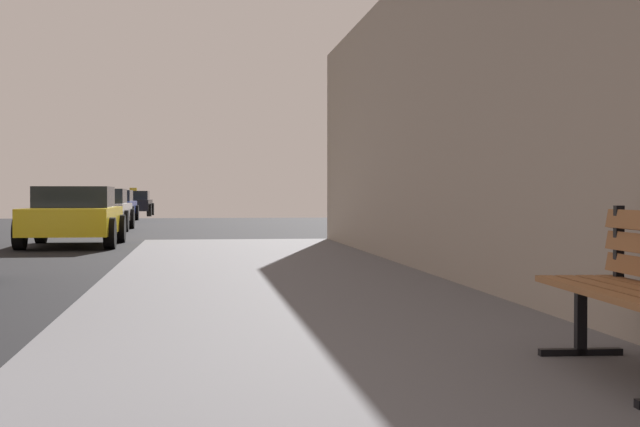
{
  "coord_description": "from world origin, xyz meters",
  "views": [
    {
      "loc": [
        3.08,
        -4.01,
        1.11
      ],
      "look_at": [
        3.85,
        1.89,
        0.98
      ],
      "focal_mm": 52.9,
      "sensor_mm": 36.0,
      "label": 1
    }
  ],
  "objects_px": {
    "car_yellow": "(74,216)",
    "car_blue": "(112,205)",
    "car_black": "(133,203)",
    "car_white": "(99,209)"
  },
  "relations": [
    {
      "from": "car_yellow",
      "to": "car_black",
      "type": "height_order",
      "value": "car_black"
    },
    {
      "from": "car_black",
      "to": "car_white",
      "type": "bearing_deg",
      "value": 90.79
    },
    {
      "from": "car_blue",
      "to": "car_black",
      "type": "xyz_separation_m",
      "value": [
        0.22,
        9.53,
        0.0
      ]
    },
    {
      "from": "car_blue",
      "to": "car_black",
      "type": "relative_size",
      "value": 1.02
    },
    {
      "from": "car_white",
      "to": "car_black",
      "type": "distance_m",
      "value": 19.31
    },
    {
      "from": "car_yellow",
      "to": "car_black",
      "type": "bearing_deg",
      "value": -88.76
    },
    {
      "from": "car_yellow",
      "to": "car_blue",
      "type": "relative_size",
      "value": 0.9
    },
    {
      "from": "car_blue",
      "to": "car_yellow",
      "type": "bearing_deg",
      "value": 92.57
    },
    {
      "from": "car_white",
      "to": "car_blue",
      "type": "relative_size",
      "value": 0.9
    },
    {
      "from": "car_yellow",
      "to": "car_blue",
      "type": "height_order",
      "value": "same"
    }
  ]
}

